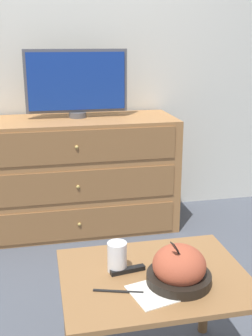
% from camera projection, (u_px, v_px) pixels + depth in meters
% --- Properties ---
extents(ground_plane, '(12.00, 12.00, 0.00)m').
position_uv_depth(ground_plane, '(62.00, 212.00, 3.42)').
color(ground_plane, '#474C56').
extents(wall_back, '(12.00, 0.05, 2.60)m').
position_uv_depth(wall_back, '(54.00, 46.00, 3.07)').
color(wall_back, silver).
rests_on(wall_back, ground_plane).
extents(dresser, '(1.45, 0.55, 0.81)m').
position_uv_depth(dresser, '(74.00, 175.00, 3.04)').
color(dresser, '#9E6B3D').
rests_on(dresser, ground_plane).
extents(tv, '(0.71, 0.12, 0.47)m').
position_uv_depth(tv, '(77.00, 82.00, 2.91)').
color(tv, '#515156').
rests_on(tv, dresser).
extents(coffee_table, '(0.71, 0.55, 0.49)m').
position_uv_depth(coffee_table, '(154.00, 295.00, 1.62)').
color(coffee_table, olive).
rests_on(coffee_table, ground_plane).
extents(takeout_bowl, '(0.24, 0.24, 0.19)m').
position_uv_depth(takeout_bowl, '(179.00, 269.00, 1.53)').
color(takeout_bowl, black).
rests_on(takeout_bowl, coffee_table).
extents(drink_cup, '(0.08, 0.08, 0.12)m').
position_uv_depth(drink_cup, '(117.00, 258.00, 1.61)').
color(drink_cup, beige).
rests_on(drink_cup, coffee_table).
extents(napkin, '(0.20, 0.20, 0.00)m').
position_uv_depth(napkin, '(155.00, 293.00, 1.48)').
color(napkin, silver).
rests_on(napkin, coffee_table).
extents(knife, '(0.17, 0.06, 0.01)m').
position_uv_depth(knife, '(118.00, 291.00, 1.49)').
color(knife, black).
rests_on(knife, coffee_table).
extents(remote_control, '(0.14, 0.05, 0.02)m').
position_uv_depth(remote_control, '(128.00, 270.00, 1.61)').
color(remote_control, black).
rests_on(remote_control, coffee_table).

